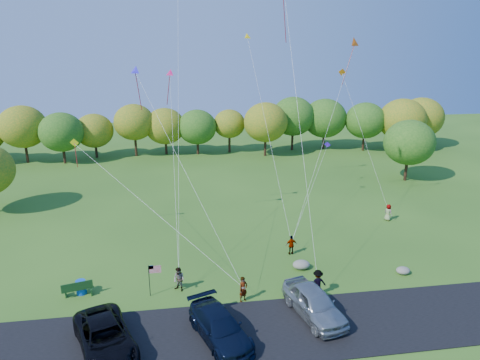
# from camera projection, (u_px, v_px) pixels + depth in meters

# --- Properties ---
(ground) EXTENTS (140.00, 140.00, 0.00)m
(ground) POSITION_uv_depth(u_px,v_px,m) (237.00, 294.00, 28.41)
(ground) COLOR #305B1A
(ground) RESTS_ON ground
(asphalt_lane) EXTENTS (44.00, 6.00, 0.06)m
(asphalt_lane) POSITION_uv_depth(u_px,v_px,m) (246.00, 332.00, 24.63)
(asphalt_lane) COLOR black
(asphalt_lane) RESTS_ON ground
(treeline) EXTENTS (74.91, 27.48, 8.25)m
(treeline) POSITION_uv_depth(u_px,v_px,m) (224.00, 127.00, 61.18)
(treeline) COLOR #3C2316
(treeline) RESTS_ON ground
(minivan_dark) EXTENTS (4.46, 6.27, 1.59)m
(minivan_dark) POSITION_uv_depth(u_px,v_px,m) (105.00, 337.00, 22.92)
(minivan_dark) COLOR black
(minivan_dark) RESTS_ON asphalt_lane
(minivan_navy) EXTENTS (3.84, 5.75, 1.55)m
(minivan_navy) POSITION_uv_depth(u_px,v_px,m) (220.00, 327.00, 23.81)
(minivan_navy) COLOR black
(minivan_navy) RESTS_ON asphalt_lane
(minivan_silver) EXTENTS (3.28, 5.57, 1.78)m
(minivan_silver) POSITION_uv_depth(u_px,v_px,m) (314.00, 303.00, 25.84)
(minivan_silver) COLOR #979DA1
(minivan_silver) RESTS_ON asphalt_lane
(flyer_a) EXTENTS (0.75, 0.67, 1.73)m
(flyer_a) POSITION_uv_depth(u_px,v_px,m) (243.00, 289.00, 27.44)
(flyer_a) COLOR #4C4C59
(flyer_a) RESTS_ON ground
(flyer_b) EXTENTS (1.04, 1.02, 1.69)m
(flyer_b) POSITION_uv_depth(u_px,v_px,m) (179.00, 279.00, 28.63)
(flyer_b) COLOR #4C4C59
(flyer_b) RESTS_ON ground
(flyer_c) EXTENTS (1.18, 0.70, 1.80)m
(flyer_c) POSITION_uv_depth(u_px,v_px,m) (318.00, 283.00, 28.13)
(flyer_c) COLOR #4C4C59
(flyer_c) RESTS_ON ground
(flyer_d) EXTENTS (0.95, 0.45, 1.58)m
(flyer_d) POSITION_uv_depth(u_px,v_px,m) (291.00, 245.00, 33.69)
(flyer_d) COLOR #4C4C59
(flyer_d) RESTS_ON ground
(flyer_e) EXTENTS (0.80, 0.92, 1.59)m
(flyer_e) POSITION_uv_depth(u_px,v_px,m) (388.00, 212.00, 40.26)
(flyer_e) COLOR #4C4C59
(flyer_e) RESTS_ON ground
(park_bench) EXTENTS (1.93, 0.76, 1.08)m
(park_bench) POSITION_uv_depth(u_px,v_px,m) (78.00, 289.00, 28.03)
(park_bench) COLOR #173F18
(park_bench) RESTS_ON ground
(trash_barrel) EXTENTS (0.64, 0.64, 0.97)m
(trash_barrel) POSITION_uv_depth(u_px,v_px,m) (81.00, 287.00, 28.38)
(trash_barrel) COLOR blue
(trash_barrel) RESTS_ON ground
(flag_assembly) EXTENTS (0.83, 0.54, 2.24)m
(flag_assembly) POSITION_uv_depth(u_px,v_px,m) (153.00, 273.00, 27.81)
(flag_assembly) COLOR black
(flag_assembly) RESTS_ON ground
(boulder_near) EXTENTS (1.28, 1.01, 0.64)m
(boulder_near) POSITION_uv_depth(u_px,v_px,m) (301.00, 265.00, 31.63)
(boulder_near) COLOR gray
(boulder_near) RESTS_ON ground
(boulder_far) EXTENTS (1.00, 0.83, 0.52)m
(boulder_far) POSITION_uv_depth(u_px,v_px,m) (403.00, 270.00, 30.93)
(boulder_far) COLOR slate
(boulder_far) RESTS_ON ground
(kites_aloft) EXTENTS (24.32, 7.60, 20.18)m
(kites_aloft) POSITION_uv_depth(u_px,v_px,m) (240.00, 10.00, 34.95)
(kites_aloft) COLOR #F11A60
(kites_aloft) RESTS_ON ground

